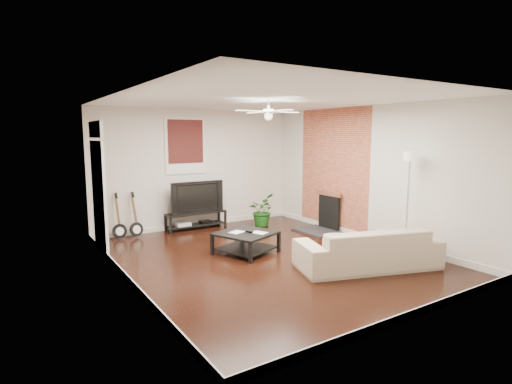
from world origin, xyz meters
TOP-DOWN VIEW (x-y plane):
  - room at (0.00, 0.00)m, footprint 5.01×6.01m
  - brick_accent at (2.49, 1.00)m, footprint 0.02×2.20m
  - fireplace at (2.20, 1.00)m, footprint 0.80×1.10m
  - window_back at (-0.30, 2.97)m, footprint 1.00×0.06m
  - door_left at (-2.46, 1.90)m, footprint 0.08×1.00m
  - tv_stand at (-0.16, 2.78)m, footprint 1.43×0.38m
  - tv at (-0.16, 2.80)m, footprint 1.28×0.17m
  - coffee_table at (-0.20, 0.45)m, footprint 1.23×1.23m
  - sofa at (1.08, -1.36)m, footprint 2.51×1.59m
  - floor_lamp at (2.20, -1.26)m, footprint 0.40×0.40m
  - potted_plant at (1.32, 2.24)m, footprint 0.88×0.90m
  - guitar_left at (-1.94, 2.75)m, footprint 0.34×0.26m
  - guitar_right at (-1.59, 2.72)m, footprint 0.35×0.29m
  - ceiling_fan at (0.00, 0.00)m, footprint 1.24×1.24m

SIDE VIEW (x-z plane):
  - coffee_table at x=-0.20m, z-range 0.00..0.40m
  - tv_stand at x=-0.16m, z-range 0.00..0.40m
  - sofa at x=1.08m, z-range 0.00..0.68m
  - potted_plant at x=1.32m, z-range 0.00..0.76m
  - fireplace at x=2.20m, z-range 0.00..0.92m
  - guitar_left at x=-1.94m, z-range 0.00..0.99m
  - guitar_right at x=-1.59m, z-range 0.00..0.99m
  - tv at x=-0.16m, z-range 0.40..1.14m
  - floor_lamp at x=2.20m, z-range 0.00..1.91m
  - door_left at x=-2.46m, z-range 0.00..2.50m
  - room at x=0.00m, z-range 0.00..2.80m
  - brick_accent at x=2.49m, z-range 0.00..2.80m
  - window_back at x=-0.30m, z-range 1.30..2.60m
  - ceiling_fan at x=0.00m, z-range 2.44..2.76m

